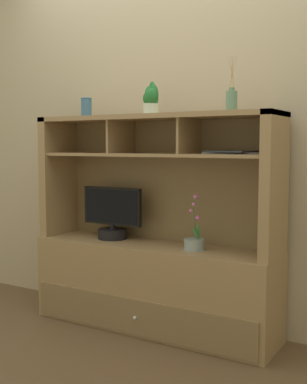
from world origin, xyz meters
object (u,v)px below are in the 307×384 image
(ceramic_vase, at_px, (86,107))
(media_console, at_px, (154,263))
(tv_monitor, at_px, (112,217))
(potted_orchid, at_px, (194,242))
(magazine_stack_left, at_px, (233,152))
(diffuser_bottle, at_px, (232,101))
(potted_succulent, at_px, (151,100))

(ceramic_vase, bearing_deg, media_console, 1.36)
(tv_monitor, xyz_separation_m, ceramic_vase, (-0.19, -0.02, 0.73))
(potted_orchid, height_order, ceramic_vase, ceramic_vase)
(media_console, distance_m, ceramic_vase, 1.13)
(magazine_stack_left, bearing_deg, tv_monitor, -178.94)
(tv_monitor, relative_size, ceramic_vase, 3.40)
(diffuser_bottle, bearing_deg, tv_monitor, 177.90)
(magazine_stack_left, bearing_deg, ceramic_vase, -178.11)
(tv_monitor, relative_size, potted_orchid, 1.33)
(tv_monitor, distance_m, potted_orchid, 0.63)
(media_console, bearing_deg, tv_monitor, 178.90)
(potted_orchid, height_order, diffuser_bottle, diffuser_bottle)
(media_console, xyz_separation_m, tv_monitor, (-0.33, 0.01, 0.27))
(tv_monitor, height_order, magazine_stack_left, magazine_stack_left)
(diffuser_bottle, xyz_separation_m, ceramic_vase, (-1.04, 0.01, 0.00))
(media_console, xyz_separation_m, potted_succulent, (0.00, -0.04, 1.02))
(media_console, bearing_deg, potted_succulent, -86.38)
(potted_orchid, bearing_deg, media_console, 174.22)
(diffuser_bottle, xyz_separation_m, potted_succulent, (-0.52, -0.01, 0.03))
(potted_succulent, bearing_deg, diffuser_bottle, 1.38)
(tv_monitor, distance_m, ceramic_vase, 0.76)
(tv_monitor, distance_m, magazine_stack_left, 0.95)
(tv_monitor, xyz_separation_m, diffuser_bottle, (0.85, -0.03, 0.73))
(potted_orchid, xyz_separation_m, ceramic_vase, (-0.82, 0.02, 0.83))
(tv_monitor, relative_size, magazine_stack_left, 1.24)
(potted_orchid, distance_m, magazine_stack_left, 0.58)
(potted_orchid, relative_size, magazine_stack_left, 0.93)
(potted_succulent, bearing_deg, magazine_stack_left, 6.58)
(media_console, distance_m, diffuser_bottle, 1.12)
(potted_orchid, bearing_deg, ceramic_vase, 178.76)
(potted_succulent, bearing_deg, tv_monitor, 172.47)
(tv_monitor, bearing_deg, ceramic_vase, -174.47)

